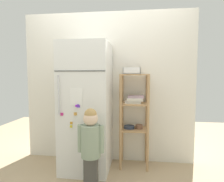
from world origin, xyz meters
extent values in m
plane|color=tan|center=(0.00, 0.00, 0.00)|extent=(6.00, 6.00, 0.00)
cube|color=silver|center=(0.00, 0.36, 1.11)|extent=(2.54, 0.03, 2.21)
cube|color=white|center=(-0.24, 0.02, 0.86)|extent=(0.63, 0.62, 1.71)
cube|color=black|center=(-0.24, -0.29, 1.34)|extent=(0.62, 0.01, 0.01)
cylinder|color=silver|center=(-0.49, -0.31, 1.05)|extent=(0.02, 0.02, 0.48)
cube|color=white|center=(-0.28, -0.29, 1.03)|extent=(0.15, 0.01, 0.21)
cube|color=#5C2EBF|center=(-0.26, -0.30, 0.92)|extent=(0.04, 0.02, 0.04)
cube|color=gold|center=(-0.16, -0.30, 0.61)|extent=(0.03, 0.01, 0.03)
cube|color=#CB2E79|center=(-0.47, -0.30, 0.82)|extent=(0.04, 0.02, 0.03)
cube|color=gold|center=(-0.35, -0.30, 0.67)|extent=(0.03, 0.02, 0.03)
cube|color=orange|center=(-0.35, -0.30, 0.71)|extent=(0.03, 0.01, 0.03)
cube|color=gold|center=(-0.30, -0.30, 0.83)|extent=(0.04, 0.02, 0.04)
cube|color=#AD0BD5|center=(-0.28, -0.30, 0.92)|extent=(0.03, 0.02, 0.02)
cube|color=#4A4843|center=(-0.07, -0.47, 0.19)|extent=(0.15, 0.10, 0.38)
cylinder|color=gray|center=(-0.07, -0.47, 0.56)|extent=(0.22, 0.22, 0.36)
sphere|color=gray|center=(-0.07, -0.40, 0.73)|extent=(0.10, 0.10, 0.10)
sphere|color=beige|center=(-0.07, -0.47, 0.81)|extent=(0.16, 0.16, 0.16)
sphere|color=tan|center=(-0.07, -0.47, 0.86)|extent=(0.14, 0.14, 0.14)
cylinder|color=gray|center=(-0.19, -0.47, 0.59)|extent=(0.06, 0.06, 0.31)
cylinder|color=gray|center=(0.05, -0.47, 0.59)|extent=(0.06, 0.06, 0.31)
cylinder|color=tan|center=(0.22, 0.03, 0.65)|extent=(0.04, 0.04, 1.30)
cylinder|color=tan|center=(0.58, 0.03, 0.65)|extent=(0.04, 0.04, 1.30)
cylinder|color=tan|center=(0.22, 0.31, 0.65)|extent=(0.04, 0.04, 1.30)
cylinder|color=tan|center=(0.58, 0.31, 0.65)|extent=(0.04, 0.04, 1.30)
cube|color=tan|center=(0.40, 0.17, 1.30)|extent=(0.38, 0.30, 0.02)
cube|color=tan|center=(0.40, 0.17, 0.89)|extent=(0.38, 0.30, 0.02)
cube|color=tan|center=(0.40, 0.17, 0.53)|extent=(0.38, 0.30, 0.02)
cube|color=silver|center=(0.38, 0.17, 0.92)|extent=(0.22, 0.18, 0.03)
cube|color=silver|center=(0.41, 0.17, 0.96)|extent=(0.22, 0.18, 0.04)
cube|color=#B293A3|center=(0.42, 0.18, 0.99)|extent=(0.22, 0.18, 0.03)
cylinder|color=#2D384C|center=(0.33, 0.17, 0.56)|extent=(0.15, 0.15, 0.04)
cylinder|color=brown|center=(0.47, 0.17, 0.57)|extent=(0.10, 0.10, 0.06)
cube|color=white|center=(0.36, 0.16, 1.31)|extent=(0.23, 0.20, 0.01)
cube|color=white|center=(0.36, 0.07, 1.35)|extent=(0.23, 0.01, 0.09)
cube|color=white|center=(0.36, 0.26, 1.35)|extent=(0.23, 0.01, 0.09)
cube|color=white|center=(0.25, 0.16, 1.35)|extent=(0.01, 0.20, 0.09)
cube|color=white|center=(0.48, 0.16, 1.35)|extent=(0.01, 0.20, 0.09)
sphere|color=#A93825|center=(0.40, 0.14, 1.34)|extent=(0.07, 0.07, 0.07)
sphere|color=#C53B2A|center=(0.33, 0.14, 1.35)|extent=(0.08, 0.08, 0.08)
sphere|color=orange|center=(0.36, 0.19, 1.35)|extent=(0.07, 0.07, 0.07)
camera|label=1|loc=(0.43, -2.53, 1.29)|focal=31.21mm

